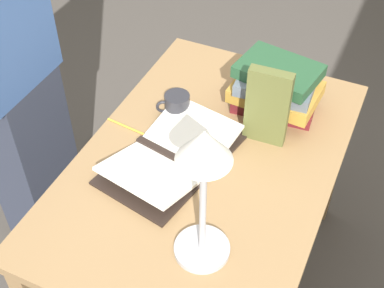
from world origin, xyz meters
The scene contains 9 objects.
ground_plane centered at (0.00, 0.00, 0.00)m, with size 12.00×12.00×0.00m, color #47423D.
reading_desk centered at (0.00, 0.00, 0.62)m, with size 1.20×0.79×0.72m.
open_book centered at (0.04, -0.11, 0.74)m, with size 0.52×0.37×0.06m.
book_stack_tall centered at (-0.33, 0.11, 0.82)m, with size 0.23×0.30×0.19m.
book_standing_upright centered at (-0.17, 0.13, 0.86)m, with size 0.04×0.14×0.28m.
reading_lamp centered at (0.32, 0.12, 1.05)m, with size 0.16×0.16×0.45m.
coffee_mug centered at (-0.15, -0.18, 0.77)m, with size 0.09×0.11×0.09m.
pencil centered at (-0.03, -0.31, 0.73)m, with size 0.03×0.17×0.01m.
person_reader centered at (-0.01, -0.77, 0.82)m, with size 0.36×0.21×1.66m.
Camera 1 is at (1.11, 0.45, 1.96)m, focal length 50.00 mm.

